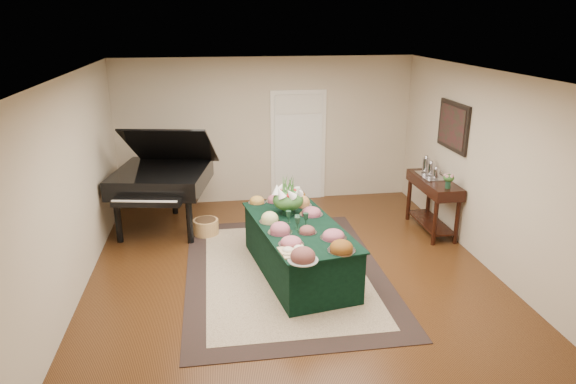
{
  "coord_description": "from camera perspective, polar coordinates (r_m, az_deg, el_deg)",
  "views": [
    {
      "loc": [
        -1.01,
        -6.39,
        3.35
      ],
      "look_at": [
        0.0,
        0.3,
        1.05
      ],
      "focal_mm": 32.0,
      "sensor_mm": 36.0,
      "label": 1
    }
  ],
  "objects": [
    {
      "name": "wall_painting",
      "position": [
        8.46,
        17.87,
        6.97
      ],
      "size": [
        0.05,
        0.95,
        0.75
      ],
      "color": "black",
      "rests_on": "ground"
    },
    {
      "name": "mahogany_sideboard",
      "position": [
        8.63,
        15.86,
        0.11
      ],
      "size": [
        0.45,
        1.28,
        0.9
      ],
      "color": "black",
      "rests_on": "ground"
    },
    {
      "name": "tea_service",
      "position": [
        8.7,
        15.54,
        2.5
      ],
      "size": [
        0.34,
        0.58,
        0.3
      ],
      "color": "#B9B9C2",
      "rests_on": "mahogany_sideboard"
    },
    {
      "name": "grand_piano",
      "position": [
        8.6,
        -13.82,
        1.58
      ],
      "size": [
        1.8,
        1.94,
        1.76
      ],
      "color": "black",
      "rests_on": "ground"
    },
    {
      "name": "wicker_basket",
      "position": [
        8.46,
        -9.1,
        -3.87
      ],
      "size": [
        0.4,
        0.4,
        0.25
      ],
      "primitive_type": "cylinder",
      "color": "#A97A44",
      "rests_on": "ground"
    },
    {
      "name": "buffet_table",
      "position": [
        7.03,
        1.17,
        -6.36
      ],
      "size": [
        1.38,
        2.32,
        0.72
      ],
      "color": "black",
      "rests_on": "ground"
    },
    {
      "name": "food_platters",
      "position": [
        6.79,
        1.23,
        -3.56
      ],
      "size": [
        1.14,
        2.47,
        0.12
      ],
      "color": "#B9B9C2",
      "rests_on": "buffet_table"
    },
    {
      "name": "area_rug",
      "position": [
        7.22,
        -0.36,
        -8.81
      ],
      "size": [
        2.7,
        3.78,
        0.01
      ],
      "color": "black",
      "rests_on": "ground"
    },
    {
      "name": "green_goblets",
      "position": [
        6.8,
        1.04,
        -3.14
      ],
      "size": [
        0.29,
        0.32,
        0.18
      ],
      "color": "#153422",
      "rests_on": "buffet_table"
    },
    {
      "name": "ground",
      "position": [
        7.28,
        0.36,
        -8.6
      ],
      "size": [
        6.0,
        6.0,
        0.0
      ],
      "primitive_type": "plane",
      "color": "black",
      "rests_on": "ground"
    },
    {
      "name": "pink_bouquet",
      "position": [
        8.12,
        17.41,
        1.45
      ],
      "size": [
        0.18,
        0.18,
        0.24
      ],
      "color": "#153422",
      "rests_on": "mahogany_sideboard"
    },
    {
      "name": "cutting_board",
      "position": [
        6.11,
        0.59,
        -6.35
      ],
      "size": [
        0.37,
        0.37,
        0.1
      ],
      "color": "tan",
      "rests_on": "buffet_table"
    },
    {
      "name": "floral_centerpiece",
      "position": [
        7.17,
        0.01,
        -0.47
      ],
      "size": [
        0.45,
        0.45,
        0.45
      ],
      "color": "#153422",
      "rests_on": "buffet_table"
    },
    {
      "name": "kitchen_doorway",
      "position": [
        9.78,
        1.14,
        5.0
      ],
      "size": [
        1.05,
        0.07,
        2.1
      ],
      "color": "white",
      "rests_on": "ground"
    }
  ]
}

